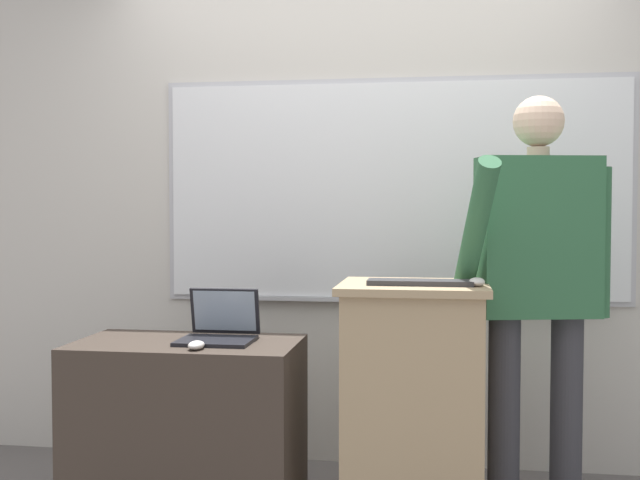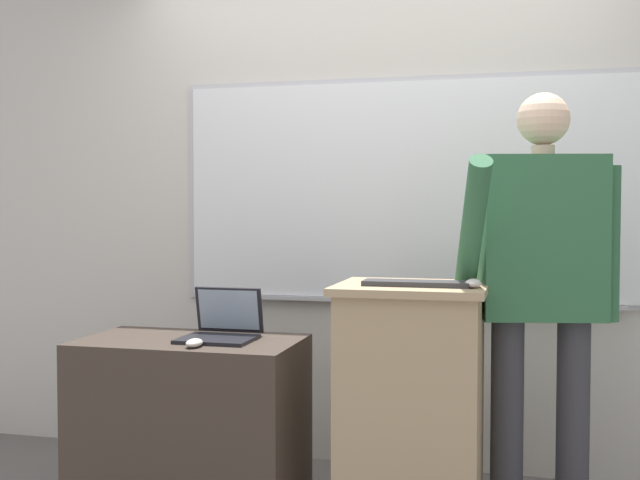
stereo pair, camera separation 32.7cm
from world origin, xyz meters
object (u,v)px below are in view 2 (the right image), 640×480
object	(u,v)px
laptop	(222,326)
computer_mouse_by_keyboard	(473,283)
lectern_podium	(411,411)
computer_mouse_by_laptop	(194,343)
side_desk	(191,429)
person_presenter	(542,277)
wireless_keyboard	(416,283)

from	to	relation	value
laptop	computer_mouse_by_keyboard	bearing A→B (deg)	-5.42
lectern_podium	computer_mouse_by_laptop	xyz separation A→B (m)	(-0.83, -0.20, 0.27)
side_desk	person_presenter	distance (m)	1.58
side_desk	computer_mouse_by_keyboard	size ratio (longest dim) A/B	9.19
lectern_podium	computer_mouse_by_keyboard	xyz separation A→B (m)	(0.24, -0.08, 0.52)
lectern_podium	person_presenter	world-z (taller)	person_presenter
person_presenter	computer_mouse_by_laptop	size ratio (longest dim) A/B	17.61
side_desk	laptop	distance (m)	0.45
computer_mouse_by_laptop	computer_mouse_by_keyboard	xyz separation A→B (m)	(1.07, 0.12, 0.25)
laptop	computer_mouse_by_keyboard	distance (m)	1.07
lectern_podium	side_desk	bearing A→B (deg)	-178.41
wireless_keyboard	computer_mouse_by_laptop	world-z (taller)	wireless_keyboard
lectern_podium	computer_mouse_by_keyboard	bearing A→B (deg)	-18.45
side_desk	computer_mouse_by_laptop	xyz separation A→B (m)	(0.09, -0.17, 0.40)
laptop	wireless_keyboard	distance (m)	0.86
laptop	wireless_keyboard	bearing A→B (deg)	-5.70
side_desk	computer_mouse_by_keyboard	world-z (taller)	computer_mouse_by_keyboard
lectern_podium	side_desk	xyz separation A→B (m)	(-0.93, -0.03, -0.13)
person_presenter	laptop	distance (m)	1.32
lectern_podium	laptop	distance (m)	0.86
wireless_keyboard	person_presenter	bearing A→B (deg)	26.66
person_presenter	computer_mouse_by_keyboard	bearing A→B (deg)	-147.39
computer_mouse_by_laptop	computer_mouse_by_keyboard	distance (m)	1.11
person_presenter	computer_mouse_by_keyboard	world-z (taller)	person_presenter
computer_mouse_by_keyboard	lectern_podium	bearing A→B (deg)	161.55
wireless_keyboard	computer_mouse_by_laptop	xyz separation A→B (m)	(-0.86, -0.14, -0.24)
computer_mouse_by_laptop	side_desk	bearing A→B (deg)	118.61
lectern_podium	computer_mouse_by_keyboard	distance (m)	0.58
side_desk	computer_mouse_by_laptop	distance (m)	0.44
lectern_podium	laptop	xyz separation A→B (m)	(-0.80, 0.02, 0.30)
lectern_podium	side_desk	world-z (taller)	lectern_podium
side_desk	computer_mouse_by_laptop	world-z (taller)	computer_mouse_by_laptop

